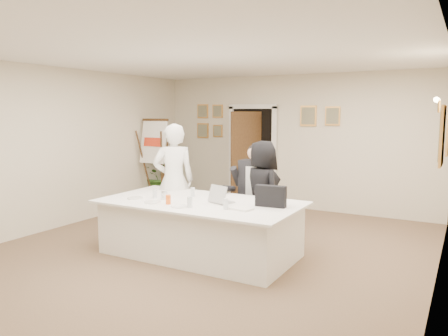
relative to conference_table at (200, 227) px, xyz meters
The scene contains 27 objects.
floor 0.41m from the conference_table, 86.17° to the left, with size 7.00×7.00×0.00m, color brown.
ceiling 2.41m from the conference_table, 86.17° to the left, with size 6.00×7.00×0.02m, color white.
wall_back 3.74m from the conference_table, 89.89° to the left, with size 6.00×0.10×2.80m, color beige.
wall_left 3.16m from the conference_table, behind, with size 0.10×7.00×2.80m, color beige.
wall_right 3.17m from the conference_table, ahead, with size 0.10×7.00×2.80m, color beige.
doorway 3.60m from the conference_table, 104.34° to the left, with size 1.14×0.86×2.20m.
pictures_back_wall 3.94m from the conference_table, 102.51° to the left, with size 3.40×0.06×0.80m, color gold, non-canonical shape.
pictures_right_wall 3.52m from the conference_table, 23.67° to the left, with size 0.06×2.20×0.80m, color gold, non-canonical shape.
wall_sconce 3.61m from the conference_table, 24.17° to the left, with size 0.20×0.30×0.24m, color #C28D3E, non-canonical shape.
conference_table is the anchor object (origin of this frame).
seated_man 1.22m from the conference_table, 75.18° to the left, with size 0.66×0.70×1.53m, color black, non-canonical shape.
flip_chart 3.50m from the conference_table, 137.97° to the left, with size 0.65×0.41×1.85m.
standing_man 1.20m from the conference_table, 145.89° to the left, with size 0.67×0.44×1.84m, color white.
standing_woman 1.20m from the conference_table, 63.23° to the left, with size 0.78×0.51×1.59m, color black.
potted_palm 4.00m from the conference_table, 134.40° to the left, with size 1.14×0.99×1.26m, color #28511B.
laptop 0.61m from the conference_table, 13.29° to the left, with size 0.32×0.34×0.28m, color #B7BABC, non-canonical shape.
laptop_bag 1.15m from the conference_table, ahead, with size 0.41×0.11×0.28m, color black.
paper_stack 0.88m from the conference_table, 15.30° to the right, with size 0.27×0.19×0.03m, color white.
plate_left 1.05m from the conference_table, 162.02° to the right, with size 0.23×0.23×0.01m, color white.
plate_mid 0.77m from the conference_table, 141.06° to the right, with size 0.23×0.23×0.01m, color white.
plate_near 0.60m from the conference_table, 94.52° to the right, with size 0.23×0.23×0.01m, color white.
glass_a 0.84m from the conference_table, 169.52° to the right, with size 0.06×0.06×0.14m, color silver.
glass_b 0.62m from the conference_table, 75.99° to the right, with size 0.07×0.07×0.14m, color silver.
glass_c 0.79m from the conference_table, 26.51° to the right, with size 0.06×0.06×0.14m, color silver.
glass_d 0.57m from the conference_table, 140.95° to the left, with size 0.06×0.06×0.14m, color silver.
oj_glass 0.65m from the conference_table, 123.71° to the right, with size 0.07×0.07×0.13m, color #F55C14.
steel_jug 0.69m from the conference_table, 163.93° to the right, with size 0.10×0.10×0.11m, color silver.
Camera 1 is at (3.25, -5.21, 2.01)m, focal length 35.00 mm.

